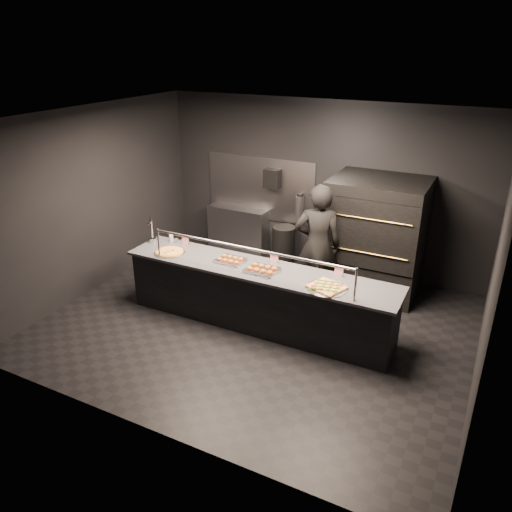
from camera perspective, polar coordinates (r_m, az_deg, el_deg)
name	(u,v)px	position (r m, az deg, el deg)	size (l,w,h in m)	color
room	(258,229)	(6.94, 0.23, 3.09)	(6.04, 6.00, 3.00)	black
service_counter	(258,296)	(7.32, 0.21, -4.63)	(4.10, 0.78, 1.37)	black
pizza_oven	(376,236)	(8.39, 13.50, 2.28)	(1.50, 1.23, 1.91)	black
prep_shelf	(238,230)	(9.88, -2.05, 3.04)	(1.20, 0.35, 0.90)	#99999E
towel_dispenser	(272,179)	(9.29, 1.90, 8.84)	(0.30, 0.20, 0.35)	black
fire_extinguisher	(299,208)	(9.24, 4.99, 5.48)	(0.14, 0.14, 0.51)	#B2B2B7
beer_tap	(152,234)	(8.13, -11.79, 2.47)	(0.13, 0.18, 0.48)	silver
round_pizza	(170,252)	(7.72, -9.84, 0.46)	(0.48, 0.48, 0.03)	silver
slider_tray_a	(230,260)	(7.32, -2.96, -0.45)	(0.48, 0.41, 0.07)	silver
slider_tray_b	(262,269)	(7.02, 0.71, -1.53)	(0.51, 0.42, 0.07)	silver
square_pizza	(327,287)	(6.61, 8.09, -3.55)	(0.54, 0.54, 0.05)	silver
condiment_jar	(173,239)	(8.12, -9.48, 1.95)	(0.17, 0.07, 0.11)	silver
tent_cards	(262,256)	(7.34, 0.74, 0.06)	(2.66, 0.04, 0.15)	white
trash_bin	(283,245)	(9.41, 3.16, 1.30)	(0.43, 0.43, 0.71)	black
worker	(317,245)	(7.79, 7.04, 1.20)	(0.72, 0.47, 1.96)	black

